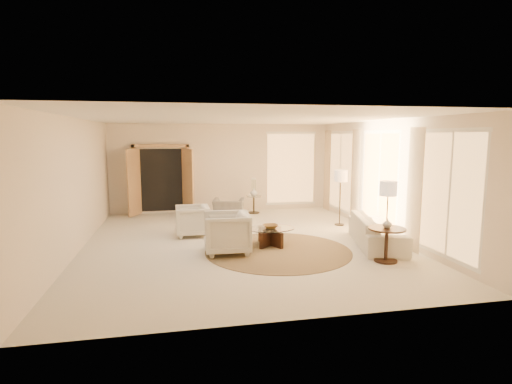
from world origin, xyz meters
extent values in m
cube|color=beige|center=(0.00, 0.00, -0.01)|extent=(7.00, 8.00, 0.02)
cube|color=white|center=(0.00, 0.00, 2.80)|extent=(7.00, 8.00, 0.02)
cube|color=beige|center=(0.00, 4.00, 1.40)|extent=(7.00, 0.04, 2.80)
cube|color=beige|center=(0.00, -4.00, 1.40)|extent=(7.00, 0.04, 2.80)
cube|color=beige|center=(-3.50, 0.00, 1.40)|extent=(0.04, 8.00, 2.80)
cube|color=beige|center=(3.50, 0.00, 1.40)|extent=(0.04, 8.00, 2.80)
cube|color=tan|center=(-1.90, 3.89, 1.08)|extent=(1.80, 0.12, 2.16)
cube|color=tan|center=(-2.70, 3.62, 1.03)|extent=(0.35, 0.66, 2.00)
cube|color=tan|center=(-1.10, 3.62, 1.03)|extent=(0.35, 0.66, 2.00)
cylinder|color=#42321E|center=(0.63, -0.84, 0.01)|extent=(3.93, 3.93, 0.01)
imported|color=silver|center=(2.90, -0.82, 0.32)|extent=(1.40, 2.36, 0.65)
imported|color=silver|center=(-1.10, 0.87, 0.41)|extent=(0.75, 0.80, 0.81)
imported|color=silver|center=(-0.45, -0.76, 0.47)|extent=(0.89, 0.95, 0.94)
imported|color=gray|center=(0.05, 2.74, 0.39)|extent=(0.99, 0.76, 0.78)
cube|color=black|center=(0.57, -0.39, 0.18)|extent=(0.41, 0.76, 0.36)
cube|color=black|center=(0.57, -0.39, 0.18)|extent=(0.62, 0.62, 0.36)
cylinder|color=white|center=(0.57, -0.39, 0.38)|extent=(1.24, 1.24, 0.02)
cylinder|color=black|center=(2.50, -1.95, 0.02)|extent=(0.44, 0.44, 0.03)
cylinder|color=black|center=(2.50, -1.95, 0.33)|extent=(0.07, 0.07, 0.63)
cylinder|color=black|center=(2.50, -1.95, 0.65)|extent=(0.71, 0.71, 0.03)
cylinder|color=#32291E|center=(0.93, 3.40, 0.01)|extent=(0.36, 0.36, 0.03)
cylinder|color=#32291E|center=(0.93, 3.40, 0.27)|extent=(0.05, 0.05, 0.52)
cylinder|color=white|center=(0.93, 3.40, 0.54)|extent=(0.47, 0.47, 0.03)
cylinder|color=#32291E|center=(2.90, 1.24, 0.01)|extent=(0.26, 0.26, 0.03)
cylinder|color=#32291E|center=(2.90, 1.24, 0.64)|extent=(0.03, 0.03, 1.28)
cylinder|color=beige|center=(2.90, 1.24, 1.35)|extent=(0.37, 0.37, 0.31)
cylinder|color=#32291E|center=(2.90, -1.23, 0.01)|extent=(0.25, 0.25, 0.03)
cylinder|color=#32291E|center=(2.90, -1.23, 0.63)|extent=(0.03, 0.03, 1.26)
cylinder|color=beige|center=(2.90, -1.23, 1.33)|extent=(0.36, 0.36, 0.31)
imported|color=brown|center=(0.57, -0.39, 0.44)|extent=(0.34, 0.34, 0.08)
imported|color=white|center=(2.50, -1.95, 0.75)|extent=(0.21, 0.21, 0.18)
imported|color=white|center=(0.93, 3.40, 0.67)|extent=(0.29, 0.29, 0.24)
camera|label=1|loc=(-1.45, -8.79, 2.42)|focal=28.00mm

